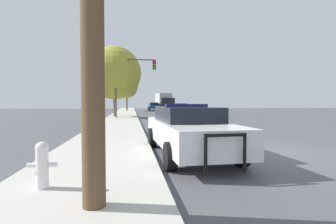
{
  "coord_description": "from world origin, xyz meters",
  "views": [
    {
      "loc": [
        -4.23,
        -7.64,
        1.6
      ],
      "look_at": [
        -1.58,
        11.17,
        0.86
      ],
      "focal_mm": 28.0,
      "sensor_mm": 36.0,
      "label": 1
    }
  ],
  "objects_px": {
    "traffic_light": "(131,76)",
    "tree_sidewalk_far": "(127,87)",
    "fire_hydrant": "(42,164)",
    "tree_sidewalk_mid": "(115,73)",
    "box_truck": "(164,101)",
    "car_background_oncoming": "(180,108)",
    "police_car": "(188,129)",
    "car_background_distant": "(154,106)"
  },
  "relations": [
    {
      "from": "car_background_oncoming",
      "to": "tree_sidewalk_mid",
      "type": "xyz_separation_m",
      "value": [
        -8.62,
        -9.95,
        3.77
      ]
    },
    {
      "from": "fire_hydrant",
      "to": "box_truck",
      "type": "xyz_separation_m",
      "value": [
        7.65,
        44.22,
        1.14
      ]
    },
    {
      "from": "traffic_light",
      "to": "tree_sidewalk_mid",
      "type": "height_order",
      "value": "tree_sidewalk_mid"
    },
    {
      "from": "box_truck",
      "to": "tree_sidewalk_mid",
      "type": "distance_m",
      "value": 23.46
    },
    {
      "from": "traffic_light",
      "to": "car_background_oncoming",
      "type": "distance_m",
      "value": 14.23
    },
    {
      "from": "fire_hydrant",
      "to": "car_background_oncoming",
      "type": "bearing_deg",
      "value": 75.25
    },
    {
      "from": "fire_hydrant",
      "to": "box_truck",
      "type": "relative_size",
      "value": 0.1
    },
    {
      "from": "car_background_oncoming",
      "to": "tree_sidewalk_mid",
      "type": "bearing_deg",
      "value": 48.57
    },
    {
      "from": "box_truck",
      "to": "tree_sidewalk_far",
      "type": "xyz_separation_m",
      "value": [
        -6.87,
        -3.93,
        2.39
      ]
    },
    {
      "from": "fire_hydrant",
      "to": "car_background_distant",
      "type": "bearing_deg",
      "value": 82.63
    },
    {
      "from": "car_background_oncoming",
      "to": "police_car",
      "type": "bearing_deg",
      "value": 79.19
    },
    {
      "from": "tree_sidewalk_mid",
      "to": "police_car",
      "type": "bearing_deg",
      "value": -80.18
    },
    {
      "from": "box_truck",
      "to": "tree_sidewalk_far",
      "type": "relative_size",
      "value": 1.38
    },
    {
      "from": "fire_hydrant",
      "to": "car_background_oncoming",
      "type": "xyz_separation_m",
      "value": [
        8.49,
        32.22,
        0.17
      ]
    },
    {
      "from": "traffic_light",
      "to": "tree_sidewalk_far",
      "type": "relative_size",
      "value": 0.96
    },
    {
      "from": "traffic_light",
      "to": "box_truck",
      "type": "height_order",
      "value": "traffic_light"
    },
    {
      "from": "car_background_distant",
      "to": "tree_sidewalk_far",
      "type": "relative_size",
      "value": 0.78
    },
    {
      "from": "fire_hydrant",
      "to": "traffic_light",
      "type": "height_order",
      "value": "traffic_light"
    },
    {
      "from": "car_background_oncoming",
      "to": "tree_sidewalk_far",
      "type": "xyz_separation_m",
      "value": [
        -7.71,
        8.07,
        3.36
      ]
    },
    {
      "from": "fire_hydrant",
      "to": "car_background_oncoming",
      "type": "height_order",
      "value": "car_background_oncoming"
    },
    {
      "from": "police_car",
      "to": "car_background_distant",
      "type": "xyz_separation_m",
      "value": [
        2.37,
        40.04,
        -0.01
      ]
    },
    {
      "from": "traffic_light",
      "to": "box_truck",
      "type": "relative_size",
      "value": 0.7
    },
    {
      "from": "traffic_light",
      "to": "car_background_oncoming",
      "type": "xyz_separation_m",
      "value": [
        6.95,
        11.96,
        -3.33
      ]
    },
    {
      "from": "police_car",
      "to": "car_background_distant",
      "type": "height_order",
      "value": "police_car"
    },
    {
      "from": "traffic_light",
      "to": "car_background_distant",
      "type": "bearing_deg",
      "value": 79.98
    },
    {
      "from": "box_truck",
      "to": "tree_sidewalk_mid",
      "type": "relative_size",
      "value": 1.14
    },
    {
      "from": "fire_hydrant",
      "to": "box_truck",
      "type": "bearing_deg",
      "value": 80.19
    },
    {
      "from": "car_background_oncoming",
      "to": "tree_sidewalk_mid",
      "type": "relative_size",
      "value": 0.56
    },
    {
      "from": "fire_hydrant",
      "to": "tree_sidewalk_far",
      "type": "xyz_separation_m",
      "value": [
        0.77,
        40.29,
        3.53
      ]
    },
    {
      "from": "police_car",
      "to": "traffic_light",
      "type": "height_order",
      "value": "traffic_light"
    },
    {
      "from": "police_car",
      "to": "tree_sidewalk_far",
      "type": "relative_size",
      "value": 0.93
    },
    {
      "from": "fire_hydrant",
      "to": "tree_sidewalk_far",
      "type": "bearing_deg",
      "value": 88.9
    },
    {
      "from": "fire_hydrant",
      "to": "tree_sidewalk_far",
      "type": "relative_size",
      "value": 0.14
    },
    {
      "from": "fire_hydrant",
      "to": "traffic_light",
      "type": "distance_m",
      "value": 20.62
    },
    {
      "from": "car_background_distant",
      "to": "tree_sidewalk_mid",
      "type": "bearing_deg",
      "value": -105.77
    },
    {
      "from": "box_truck",
      "to": "traffic_light",
      "type": "bearing_deg",
      "value": 73.12
    },
    {
      "from": "fire_hydrant",
      "to": "tree_sidewalk_mid",
      "type": "distance_m",
      "value": 22.61
    },
    {
      "from": "fire_hydrant",
      "to": "tree_sidewalk_far",
      "type": "distance_m",
      "value": 40.45
    },
    {
      "from": "tree_sidewalk_far",
      "to": "tree_sidewalk_mid",
      "type": "bearing_deg",
      "value": -92.88
    },
    {
      "from": "car_background_distant",
      "to": "box_truck",
      "type": "xyz_separation_m",
      "value": [
        2.08,
        1.17,
        0.92
      ]
    },
    {
      "from": "fire_hydrant",
      "to": "car_background_oncoming",
      "type": "distance_m",
      "value": 33.32
    },
    {
      "from": "tree_sidewalk_far",
      "to": "traffic_light",
      "type": "bearing_deg",
      "value": -87.82
    }
  ]
}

